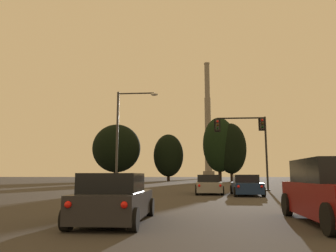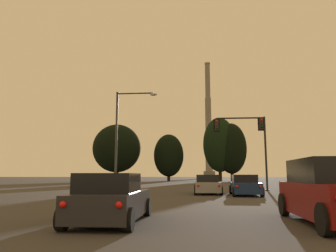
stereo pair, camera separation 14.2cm
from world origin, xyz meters
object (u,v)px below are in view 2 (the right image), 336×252
at_px(hatchback_left_lane_third, 111,200).
at_px(smokestack, 209,132).
at_px(traffic_light_overhead_right, 249,134).
at_px(sedan_center_lane_front, 207,185).
at_px(sedan_right_lane_front, 245,186).
at_px(street_lamp, 123,129).
at_px(suv_right_lane_third, 333,192).

relative_size(hatchback_left_lane_third, smokestack, 0.07).
bearing_deg(traffic_light_overhead_right, sedan_center_lane_front, -127.69).
height_order(traffic_light_overhead_right, smokestack, smokestack).
distance_m(sedan_right_lane_front, street_lamp, 11.39).
relative_size(hatchback_left_lane_third, traffic_light_overhead_right, 0.61).
distance_m(sedan_right_lane_front, traffic_light_overhead_right, 8.35).
height_order(street_lamp, smokestack, smokestack).
xyz_separation_m(sedan_right_lane_front, suv_right_lane_third, (0.46, -13.83, 0.23)).
bearing_deg(hatchback_left_lane_third, street_lamp, 101.25).
xyz_separation_m(sedan_center_lane_front, hatchback_left_lane_third, (-3.37, -15.63, -0.00)).
relative_size(sedan_right_lane_front, traffic_light_overhead_right, 0.70).
bearing_deg(sedan_right_lane_front, suv_right_lane_third, -85.52).
bearing_deg(smokestack, street_lamp, -95.66).
relative_size(sedan_center_lane_front, street_lamp, 0.55).
distance_m(sedan_right_lane_front, sedan_center_lane_front, 3.03).
bearing_deg(sedan_right_lane_front, hatchback_left_lane_third, -110.42).
height_order(sedan_center_lane_front, suv_right_lane_third, suv_right_lane_third).
distance_m(traffic_light_overhead_right, street_lamp, 11.55).
xyz_separation_m(hatchback_left_lane_third, suv_right_lane_third, (6.41, 0.19, 0.23)).
height_order(sedan_center_lane_front, traffic_light_overhead_right, traffic_light_overhead_right).
bearing_deg(suv_right_lane_third, street_lamp, 121.12).
bearing_deg(smokestack, suv_right_lane_third, -90.96).
bearing_deg(suv_right_lane_third, smokestack, 90.39).
bearing_deg(traffic_light_overhead_right, street_lamp, -164.75).
xyz_separation_m(sedan_right_lane_front, smokestack, (2.88, 130.21, 21.11)).
height_order(sedan_right_lane_front, traffic_light_overhead_right, traffic_light_overhead_right).
distance_m(hatchback_left_lane_third, street_lamp, 18.84).
relative_size(sedan_right_lane_front, street_lamp, 0.55).
relative_size(hatchback_left_lane_third, suv_right_lane_third, 0.83).
relative_size(sedan_center_lane_front, suv_right_lane_third, 0.95).
bearing_deg(hatchback_left_lane_third, traffic_light_overhead_right, 69.96).
height_order(traffic_light_overhead_right, street_lamp, street_lamp).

